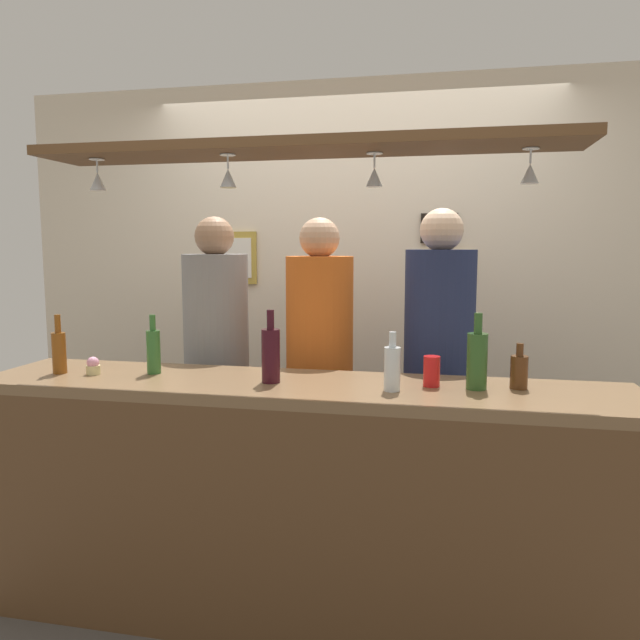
{
  "coord_description": "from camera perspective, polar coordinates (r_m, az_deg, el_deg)",
  "views": [
    {
      "loc": [
        0.58,
        -2.69,
        1.57
      ],
      "look_at": [
        0.0,
        0.1,
        1.23
      ],
      "focal_mm": 33.75,
      "sensor_mm": 36.0,
      "label": 1
    }
  ],
  "objects": [
    {
      "name": "overhead_glass_rack",
      "position": [
        2.5,
        -1.95,
        16.0
      ],
      "size": [
        2.2,
        0.36,
        0.04
      ],
      "primitive_type": "cube",
      "color": "brown"
    },
    {
      "name": "hanging_wineglass_center",
      "position": [
        2.48,
        19.28,
        13.07
      ],
      "size": [
        0.07,
        0.07,
        0.13
      ],
      "color": "silver",
      "rests_on": "overhead_glass_rack"
    },
    {
      "name": "person_right_navy_shirt",
      "position": [
        2.99,
        11.2,
        -2.99
      ],
      "size": [
        0.34,
        0.34,
        1.76
      ],
      "color": "#2D334C",
      "rests_on": "ground_plane"
    },
    {
      "name": "bottle_beer_amber_tall",
      "position": [
        2.88,
        -23.5,
        -2.69
      ],
      "size": [
        0.06,
        0.06,
        0.26
      ],
      "color": "brown",
      "rests_on": "bar_counter"
    },
    {
      "name": "ground_plane",
      "position": [
        3.17,
        -0.4,
        -22.76
      ],
      "size": [
        8.0,
        8.0,
        0.0
      ],
      "primitive_type": "plane",
      "color": "#4C4742"
    },
    {
      "name": "hanging_wineglass_far_left",
      "position": [
        2.8,
        -20.32,
        12.3
      ],
      "size": [
        0.07,
        0.07,
        0.13
      ],
      "color": "silver",
      "rests_on": "overhead_glass_rack"
    },
    {
      "name": "hanging_wineglass_center_left",
      "position": [
        2.48,
        5.17,
        13.44
      ],
      "size": [
        0.07,
        0.07,
        0.13
      ],
      "color": "silver",
      "rests_on": "overhead_glass_rack"
    },
    {
      "name": "hanging_wineglass_left",
      "position": [
        2.53,
        -8.7,
        13.24
      ],
      "size": [
        0.07,
        0.07,
        0.13
      ],
      "color": "silver",
      "rests_on": "overhead_glass_rack"
    },
    {
      "name": "person_middle_orange_shirt",
      "position": [
        3.06,
        -0.04,
        -3.11
      ],
      "size": [
        0.34,
        0.34,
        1.72
      ],
      "color": "#2D334C",
      "rests_on": "ground_plane"
    },
    {
      "name": "picture_frame_upper_small",
      "position": [
        3.75,
        11.23,
        8.53
      ],
      "size": [
        0.22,
        0.02,
        0.18
      ],
      "color": "black",
      "rests_on": "back_wall"
    },
    {
      "name": "bar_counter",
      "position": [
        2.43,
        -3.01,
        -14.39
      ],
      "size": [
        2.7,
        0.55,
        1.02
      ],
      "color": "brown",
      "rests_on": "ground_plane"
    },
    {
      "name": "bottle_beer_brown_stubby",
      "position": [
        2.48,
        18.35,
        -4.6
      ],
      "size": [
        0.07,
        0.07,
        0.18
      ],
      "color": "#512D14",
      "rests_on": "bar_counter"
    },
    {
      "name": "drink_can",
      "position": [
        2.44,
        10.54,
        -4.8
      ],
      "size": [
        0.07,
        0.07,
        0.12
      ],
      "primitive_type": "cylinder",
      "color": "red",
      "rests_on": "bar_counter"
    },
    {
      "name": "picture_frame_lower_pair",
      "position": [
        3.75,
        11.96,
        5.04
      ],
      "size": [
        0.3,
        0.02,
        0.18
      ],
      "color": "#B29338",
      "rests_on": "back_wall"
    },
    {
      "name": "back_wall",
      "position": [
        3.85,
        3.05,
        2.86
      ],
      "size": [
        4.4,
        0.06,
        2.6
      ],
      "primitive_type": "cube",
      "color": "beige",
      "rests_on": "ground_plane"
    },
    {
      "name": "bottle_champagne_green",
      "position": [
        2.42,
        14.67,
        -3.62
      ],
      "size": [
        0.08,
        0.08,
        0.3
      ],
      "color": "#2D5623",
      "rests_on": "bar_counter"
    },
    {
      "name": "bottle_soda_clear",
      "position": [
        2.34,
        6.86,
        -4.47
      ],
      "size": [
        0.06,
        0.06,
        0.23
      ],
      "color": "silver",
      "rests_on": "bar_counter"
    },
    {
      "name": "bottle_wine_dark_red",
      "position": [
        2.47,
        -4.69,
        -3.23
      ],
      "size": [
        0.08,
        0.08,
        0.3
      ],
      "color": "#380F19",
      "rests_on": "bar_counter"
    },
    {
      "name": "bottle_beer_green_import",
      "position": [
        2.73,
        -15.51,
        -2.77
      ],
      "size": [
        0.06,
        0.06,
        0.26
      ],
      "color": "#336B2D",
      "rests_on": "bar_counter"
    },
    {
      "name": "person_left_grey_shirt",
      "position": [
        3.22,
        -9.77,
        -2.6
      ],
      "size": [
        0.34,
        0.34,
        1.73
      ],
      "color": "#2D334C",
      "rests_on": "ground_plane"
    },
    {
      "name": "cupcake",
      "position": [
        2.8,
        -20.71,
        -4.13
      ],
      "size": [
        0.06,
        0.06,
        0.08
      ],
      "color": "beige",
      "rests_on": "bar_counter"
    },
    {
      "name": "picture_frame_caricature",
      "position": [
        3.98,
        -7.85,
        5.86
      ],
      "size": [
        0.26,
        0.02,
        0.34
      ],
      "color": "#B29338",
      "rests_on": "back_wall"
    }
  ]
}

